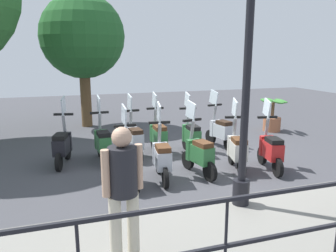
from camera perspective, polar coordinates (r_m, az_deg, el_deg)
ground_plane at (r=7.61m, az=4.07°, el=-6.69°), size 28.00×28.00×0.00m
promenade_walkway at (r=5.05m, az=18.03°, el=-16.88°), size 2.20×20.00×0.15m
lamp_post_near at (r=5.00m, az=13.59°, el=8.78°), size 0.26×0.90×4.61m
pedestrian_distant at (r=3.70m, az=-7.81°, el=-10.20°), size 0.39×0.48×1.59m
tree_distant at (r=11.62m, az=-14.66°, el=14.79°), size 2.80×2.80×4.46m
potted_palm at (r=11.24m, az=17.69°, el=1.39°), size 1.06×0.66×1.05m
scooter_near_0 at (r=7.43m, az=17.42°, el=-3.83°), size 1.22×0.49×1.54m
scooter_near_1 at (r=7.24m, az=11.92°, el=-3.93°), size 1.21×0.52×1.54m
scooter_near_2 at (r=6.85m, az=5.39°, el=-4.67°), size 1.22×0.48×1.54m
scooter_near_3 at (r=6.55m, az=-1.09°, el=-5.43°), size 1.23×0.44×1.54m
scooter_near_4 at (r=6.32m, az=-6.77°, el=-6.19°), size 1.23×0.44×1.54m
scooter_far_0 at (r=8.92m, az=9.09°, el=-0.71°), size 1.22×0.48×1.54m
scooter_far_1 at (r=8.28m, az=4.03°, el=-1.62°), size 1.23×0.44×1.54m
scooter_far_2 at (r=8.26m, az=-1.73°, el=-1.63°), size 1.23×0.44×1.54m
scooter_far_3 at (r=7.95m, az=-5.92°, el=-2.25°), size 1.23×0.44×1.54m
scooter_far_4 at (r=7.80m, az=-11.31°, el=-2.73°), size 1.23×0.44×1.54m
scooter_far_5 at (r=7.80m, az=-17.89°, el=-3.10°), size 1.21×0.51×1.54m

